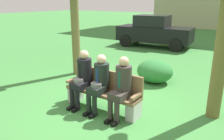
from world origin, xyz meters
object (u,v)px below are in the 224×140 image
seated_man_left (82,76)px  seated_man_middle (99,81)px  parked_car_near (154,31)px  shrub_near_bench (155,71)px  park_bench (104,91)px  seated_man_right (121,85)px

seated_man_left → seated_man_middle: bearing=-0.4°
seated_man_left → parked_car_near: (-1.63, 7.66, 0.10)m
shrub_near_bench → parked_car_near: parked_car_near is taller
park_bench → seated_man_middle: size_ratio=1.43×
seated_man_middle → seated_man_right: size_ratio=0.98×
park_bench → seated_man_left: (-0.52, -0.13, 0.32)m
seated_man_left → seated_man_middle: seated_man_left is taller
seated_man_middle → seated_man_right: bearing=0.9°
parked_car_near → seated_man_right: bearing=-70.5°
park_bench → seated_man_right: (0.55, -0.12, 0.32)m
seated_man_left → seated_man_middle: (0.50, -0.00, -0.02)m
parked_car_near → seated_man_middle: bearing=-74.5°
seated_man_middle → parked_car_near: bearing=105.5°
shrub_near_bench → seated_man_middle: bearing=-95.9°
parked_car_near → park_bench: bearing=-74.0°
seated_man_middle → shrub_near_bench: size_ratio=1.17×
seated_man_left → seated_man_right: (1.08, 0.01, 0.00)m
seated_man_right → seated_man_left: bearing=-179.7°
shrub_near_bench → parked_car_near: 5.73m
seated_man_middle → shrub_near_bench: (0.26, 2.47, -0.38)m
seated_man_middle → parked_car_near: size_ratio=0.32×
park_bench → seated_man_left: seated_man_left is taller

